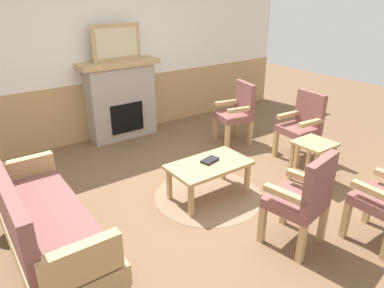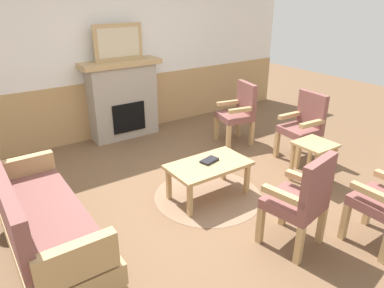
{
  "view_description": "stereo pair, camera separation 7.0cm",
  "coord_description": "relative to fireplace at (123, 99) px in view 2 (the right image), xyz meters",
  "views": [
    {
      "loc": [
        -2.36,
        -2.92,
        2.3
      ],
      "look_at": [
        0.0,
        0.35,
        0.55
      ],
      "focal_mm": 33.17,
      "sensor_mm": 36.0,
      "label": 1
    },
    {
      "loc": [
        -2.3,
        -2.96,
        2.3
      ],
      "look_at": [
        0.0,
        0.35,
        0.55
      ],
      "focal_mm": 33.17,
      "sensor_mm": 36.0,
      "label": 2
    }
  ],
  "objects": [
    {
      "name": "fireplace",
      "position": [
        0.0,
        0.0,
        0.0
      ],
      "size": [
        1.3,
        0.44,
        1.28
      ],
      "color": "#A39989",
      "rests_on": "ground_plane"
    },
    {
      "name": "wall_back",
      "position": [
        0.0,
        0.25,
        0.66
      ],
      "size": [
        7.2,
        0.14,
        2.7
      ],
      "color": "white",
      "rests_on": "ground_plane"
    },
    {
      "name": "round_rug",
      "position": [
        -0.02,
        -2.37,
        -0.65
      ],
      "size": [
        1.31,
        1.31,
        0.01
      ],
      "primitive_type": "cylinder",
      "color": "#896B51",
      "rests_on": "ground_plane"
    },
    {
      "name": "ground_plane",
      "position": [
        0.0,
        -2.35,
        -0.65
      ],
      "size": [
        14.0,
        14.0,
        0.0
      ],
      "primitive_type": "plane",
      "color": "brown"
    },
    {
      "name": "book_on_table",
      "position": [
        0.01,
        -2.34,
        -0.2
      ],
      "size": [
        0.24,
        0.17,
        0.03
      ],
      "primitive_type": "cube",
      "rotation": [
        0.0,
        0.0,
        0.24
      ],
      "color": "black",
      "rests_on": "coffee_table"
    },
    {
      "name": "side_table",
      "position": [
        1.28,
        -2.85,
        -0.22
      ],
      "size": [
        0.44,
        0.44,
        0.55
      ],
      "color": "tan",
      "rests_on": "ground_plane"
    },
    {
      "name": "armchair_by_window_left",
      "position": [
        1.76,
        -2.29,
        -0.11
      ],
      "size": [
        0.51,
        0.51,
        0.98
      ],
      "color": "tan",
      "rests_on": "ground_plane"
    },
    {
      "name": "framed_picture",
      "position": [
        0.0,
        0.0,
        0.91
      ],
      "size": [
        0.8,
        0.04,
        0.56
      ],
      "color": "tan",
      "rests_on": "fireplace"
    },
    {
      "name": "armchair_front_left",
      "position": [
        0.13,
        -3.59,
        -0.11
      ],
      "size": [
        0.56,
        0.56,
        0.98
      ],
      "color": "tan",
      "rests_on": "ground_plane"
    },
    {
      "name": "coffee_table",
      "position": [
        -0.02,
        -2.37,
        -0.27
      ],
      "size": [
        0.96,
        0.56,
        0.44
      ],
      "color": "tan",
      "rests_on": "ground_plane"
    },
    {
      "name": "couch",
      "position": [
        -1.89,
        -2.36,
        -0.26
      ],
      "size": [
        0.7,
        1.8,
        0.98
      ],
      "color": "tan",
      "rests_on": "ground_plane"
    },
    {
      "name": "armchair_near_fireplace",
      "position": [
        1.39,
        -1.3,
        -0.11
      ],
      "size": [
        0.57,
        0.57,
        0.98
      ],
      "color": "tan",
      "rests_on": "ground_plane"
    }
  ]
}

